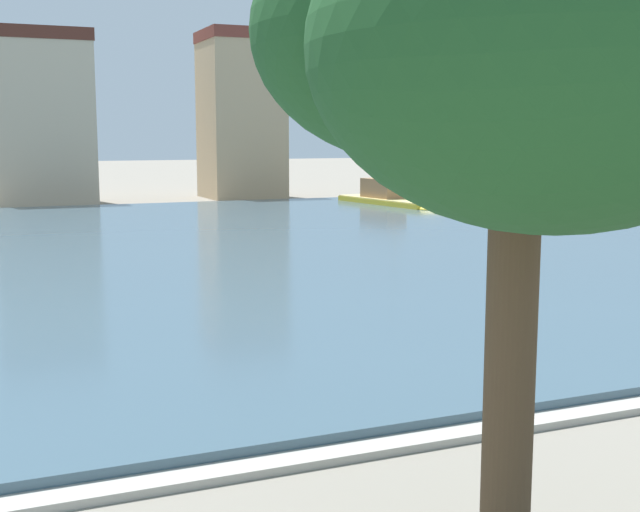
% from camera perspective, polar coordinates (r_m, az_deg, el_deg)
% --- Properties ---
extents(harbor_water, '(90.38, 41.49, 0.27)m').
position_cam_1_polar(harbor_water, '(31.59, -15.84, 0.10)').
color(harbor_water, '#3D5666').
rests_on(harbor_water, ground).
extents(quay_edge_coping, '(90.38, 0.50, 0.12)m').
position_cam_1_polar(quay_edge_coping, '(11.62, -2.35, -14.00)').
color(quay_edge_coping, '#ADA89E').
rests_on(quay_edge_coping, ground).
extents(sailboat_yellow, '(3.41, 9.74, 8.48)m').
position_cam_1_polar(sailboat_yellow, '(51.05, 5.06, 3.89)').
color(sailboat_yellow, gold).
rests_on(sailboat_yellow, ground).
extents(shade_tree, '(4.86, 5.48, 6.78)m').
position_cam_1_polar(shade_tree, '(7.88, 13.35, 13.74)').
color(shade_tree, brown).
rests_on(shade_tree, ground).
extents(townhouse_narrow_midrow, '(6.45, 5.21, 11.17)m').
position_cam_1_polar(townhouse_narrow_midrow, '(57.49, -18.62, 9.00)').
color(townhouse_narrow_midrow, '#C6B293').
rests_on(townhouse_narrow_midrow, ground).
extents(townhouse_corner_house, '(5.37, 5.54, 11.81)m').
position_cam_1_polar(townhouse_corner_house, '(60.50, -5.45, 9.64)').
color(townhouse_corner_house, tan).
rests_on(townhouse_corner_house, ground).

